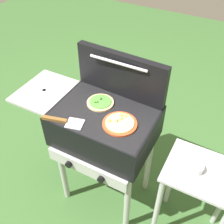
% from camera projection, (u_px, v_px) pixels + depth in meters
% --- Properties ---
extents(ground_plane, '(8.00, 8.00, 0.00)m').
position_uv_depth(ground_plane, '(107.00, 191.00, 2.29)').
color(ground_plane, '#38602D').
extents(grill, '(0.96, 0.53, 0.90)m').
position_uv_depth(grill, '(103.00, 128.00, 1.78)').
color(grill, black).
rests_on(grill, ground_plane).
extents(grill_lid_open, '(0.63, 0.09, 0.30)m').
position_uv_depth(grill_lid_open, '(121.00, 75.00, 1.72)').
color(grill_lid_open, black).
rests_on(grill_lid_open, grill).
extents(pizza_veggie, '(0.17, 0.17, 0.03)m').
position_uv_depth(pizza_veggie, '(100.00, 102.00, 1.74)').
color(pizza_veggie, '#E0C17F').
rests_on(pizza_veggie, grill).
extents(pizza_cheese, '(0.21, 0.21, 0.03)m').
position_uv_depth(pizza_cheese, '(120.00, 123.00, 1.60)').
color(pizza_cheese, '#C64723').
rests_on(pizza_cheese, grill).
extents(spatula, '(0.27, 0.12, 0.02)m').
position_uv_depth(spatula, '(63.00, 121.00, 1.61)').
color(spatula, '#B7BABF').
rests_on(spatula, grill).
extents(prep_table, '(0.44, 0.36, 0.71)m').
position_uv_depth(prep_table, '(197.00, 190.00, 1.71)').
color(prep_table, '#B2B2B7').
rests_on(prep_table, ground_plane).
extents(topping_bowl_near, '(0.09, 0.09, 0.04)m').
position_uv_depth(topping_bowl_near, '(195.00, 168.00, 1.57)').
color(topping_bowl_near, silver).
rests_on(topping_bowl_near, prep_table).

